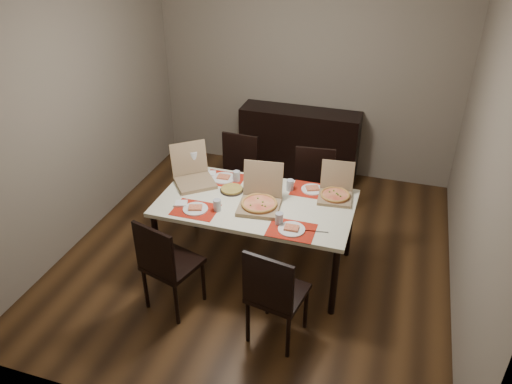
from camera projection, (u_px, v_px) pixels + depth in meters
The scene contains 19 objects.
ground at pixel (258, 253), 5.19m from camera, with size 3.80×4.00×0.02m, color #472C15.
room_walls at pixel (272, 78), 4.66m from camera, with size 3.84×4.02×2.62m.
sideboard at pixel (299, 144), 6.42m from camera, with size 1.50×0.40×0.90m, color black.
dining_table at pixel (256, 207), 4.67m from camera, with size 1.80×1.00×0.75m.
chair_near_left at pixel (166, 263), 4.24m from camera, with size 0.52×0.52×0.93m.
chair_near_right at pixel (274, 293), 3.92m from camera, with size 0.49×0.49×0.93m.
chair_far_left at pixel (237, 173), 5.62m from camera, with size 0.44×0.44×0.93m.
chair_far_right at pixel (312, 188), 5.32m from camera, with size 0.46×0.46×0.93m.
setting_near_left at pixel (199, 207), 4.51m from camera, with size 0.45×0.30×0.11m.
setting_near_right at pixel (288, 226), 4.25m from camera, with size 0.51×0.30×0.11m.
setting_far_left at pixel (225, 177), 4.99m from camera, with size 0.48×0.30×0.11m.
setting_far_right at pixel (306, 188), 4.80m from camera, with size 0.51×0.30×0.11m.
napkin_loose at pixel (259, 207), 4.53m from camera, with size 0.12×0.11×0.02m, color white.
pizza_box_center at pixel (260, 201), 4.53m from camera, with size 0.41×0.44×0.37m.
pizza_box_right at pixel (335, 192), 4.67m from camera, with size 0.34×0.37×0.31m.
pizza_box_left at pixel (193, 177), 4.92m from camera, with size 0.53×0.54×0.36m.
faina_plate at pixel (232, 190), 4.79m from camera, with size 0.23×0.23×0.03m.
dip_bowl at pixel (268, 189), 4.80m from camera, with size 0.12×0.12×0.03m, color white.
soda_bottle at pixel (193, 162), 5.04m from camera, with size 0.10×0.10×0.30m.
Camera 1 is at (1.22, -3.95, 3.20)m, focal length 35.00 mm.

